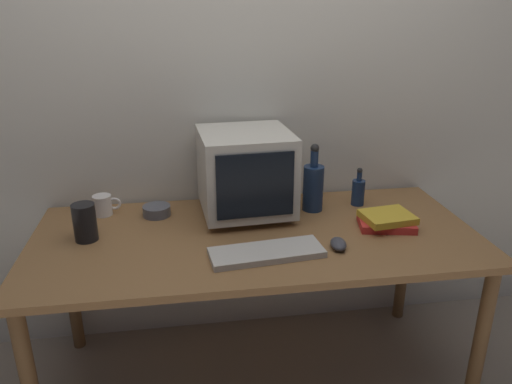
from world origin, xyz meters
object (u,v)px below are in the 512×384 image
Objects in this scene: mug at (103,205)px; bottle_short at (358,191)px; bottle_tall at (313,186)px; computer_mouse at (338,244)px; cd_spindle at (157,211)px; metal_canister at (85,222)px; crt_monitor at (246,172)px; keyboard at (267,253)px; book_stack at (387,220)px.

bottle_short is at bearing -2.79° from mug.
bottle_tall reaches higher than mug.
computer_mouse is 0.46m from bottle_short.
metal_canister is (-0.26, -0.20, 0.05)m from cd_spindle.
crt_monitor is 3.41× the size of cd_spindle.
computer_mouse is 0.67× the size of metal_canister.
bottle_tall is 0.70m from cd_spindle.
book_stack is (0.53, 0.17, 0.02)m from keyboard.
mug is at bearing 172.38° from crt_monitor.
bottle_short is at bearing 69.66° from computer_mouse.
bottle_short is at bearing 8.99° from metal_canister.
cd_spindle is at bearing 174.10° from crt_monitor.
crt_monitor reaches higher than book_stack.
cd_spindle is at bearing -10.49° from mug.
crt_monitor is 1.65× the size of book_stack.
computer_mouse is 0.56× the size of bottle_short.
cd_spindle is 0.80× the size of metal_canister.
bottle_short is 1.14m from mug.
cd_spindle reaches higher than keyboard.
bottle_tall is at bearing 0.40° from crt_monitor.
crt_monitor reaches higher than cd_spindle.
bottle_tall is 1.23× the size of book_stack.
bottle_tall is 0.93m from mug.
mug reaches higher than keyboard.
metal_canister is (-0.96, -0.16, -0.04)m from bottle_tall.
keyboard is 0.66m from bottle_short.
crt_monitor reaches higher than metal_canister.
book_stack reaches higher than cd_spindle.
book_stack is at bearing -15.68° from cd_spindle.
crt_monitor is at bearing -7.62° from mug.
bottle_tall is 1.72× the size of bottle_short.
bottle_tall is at bearing 48.78° from keyboard.
book_stack is (0.56, -0.23, -0.16)m from crt_monitor.
book_stack is 1.21m from metal_canister.
computer_mouse is 0.81m from cd_spindle.
computer_mouse is (0.30, -0.38, -0.17)m from crt_monitor.
metal_canister reaches higher than mug.
book_stack is at bearing -3.16° from metal_canister.
metal_canister is (-1.18, -0.19, 0.01)m from bottle_short.
metal_canister is (-0.68, 0.24, 0.06)m from keyboard.
keyboard is 1.69× the size of book_stack.
computer_mouse is at bearing -3.03° from keyboard.
mug is (-1.14, 0.06, -0.02)m from bottle_short.
mug is (-0.64, 0.48, 0.03)m from keyboard.
computer_mouse is 0.83× the size of mug.
keyboard is 0.49m from bottle_tall.
mug is at bearing 161.50° from computer_mouse.
cd_spindle is (-0.95, 0.27, -0.01)m from book_stack.
bottle_short is 0.72× the size of book_stack.
metal_canister is (-0.03, -0.24, 0.03)m from mug.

